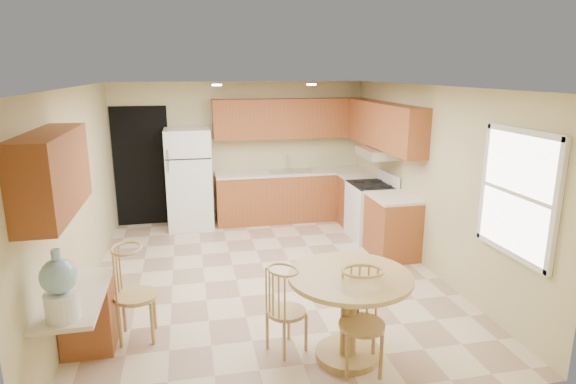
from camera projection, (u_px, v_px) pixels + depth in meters
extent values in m
plane|color=beige|center=(267.00, 277.00, 6.44)|extent=(5.50, 5.50, 0.00)
cube|color=white|center=(265.00, 86.00, 5.83)|extent=(4.50, 5.50, 0.02)
cube|color=#C7BB86|center=(241.00, 152.00, 8.74)|extent=(4.50, 0.02, 2.50)
cube|color=#C7BB86|center=(328.00, 273.00, 3.53)|extent=(4.50, 0.02, 2.50)
cube|color=#C7BB86|center=(78.00, 196.00, 5.68)|extent=(0.02, 5.50, 2.50)
cube|color=#C7BB86|center=(428.00, 178.00, 6.59)|extent=(0.02, 5.50, 2.50)
cube|color=black|center=(142.00, 167.00, 8.42)|extent=(0.90, 0.02, 2.10)
cube|color=#A05428|center=(291.00, 197.00, 8.84)|extent=(2.75, 0.60, 0.87)
cube|color=beige|center=(291.00, 172.00, 8.72)|extent=(2.75, 0.63, 0.04)
cube|color=#A05428|center=(358.00, 202.00, 8.49)|extent=(0.60, 0.59, 0.87)
cube|color=beige|center=(359.00, 177.00, 8.38)|extent=(0.63, 0.59, 0.04)
cube|color=#A05428|center=(392.00, 227.00, 7.11)|extent=(0.60, 0.80, 0.87)
cube|color=beige|center=(394.00, 198.00, 7.00)|extent=(0.63, 0.80, 0.04)
cube|color=#A05428|center=(290.00, 118.00, 8.61)|extent=(2.75, 0.33, 0.70)
cube|color=#A05428|center=(384.00, 125.00, 7.56)|extent=(0.33, 2.42, 0.70)
cube|color=#A05428|center=(53.00, 173.00, 4.05)|extent=(0.33, 1.40, 0.70)
cube|color=silver|center=(290.00, 171.00, 8.71)|extent=(0.78, 0.44, 0.01)
cube|color=silver|center=(378.00, 153.00, 7.62)|extent=(0.50, 0.76, 0.14)
cube|color=#A05428|center=(88.00, 316.00, 4.70)|extent=(0.48, 0.42, 0.72)
cube|color=beige|center=(75.00, 297.00, 4.24)|extent=(0.50, 1.20, 0.04)
cube|color=white|center=(518.00, 194.00, 4.77)|extent=(0.05, 1.00, 1.20)
cube|color=white|center=(525.00, 132.00, 4.62)|extent=(0.05, 1.10, 0.06)
cube|color=white|center=(510.00, 252.00, 4.92)|extent=(0.05, 1.10, 0.06)
cube|color=white|center=(557.00, 209.00, 4.27)|extent=(0.05, 0.06, 1.28)
cube|color=white|center=(485.00, 182.00, 5.27)|extent=(0.05, 0.06, 1.28)
cylinder|color=white|center=(217.00, 85.00, 6.87)|extent=(0.14, 0.14, 0.02)
cylinder|color=white|center=(311.00, 84.00, 7.15)|extent=(0.14, 0.14, 0.02)
cube|color=white|center=(189.00, 179.00, 8.31)|extent=(0.76, 0.71, 1.73)
cube|color=black|center=(188.00, 159.00, 7.87)|extent=(0.75, 0.01, 0.02)
cube|color=silver|center=(168.00, 166.00, 7.82)|extent=(0.03, 0.03, 0.18)
cube|color=silver|center=(168.00, 154.00, 7.77)|extent=(0.03, 0.03, 0.14)
cube|color=white|center=(371.00, 212.00, 7.84)|extent=(0.65, 0.76, 0.90)
cube|color=black|center=(372.00, 185.00, 7.73)|extent=(0.64, 0.75, 0.02)
cube|color=white|center=(388.00, 178.00, 7.76)|extent=(0.06, 0.76, 0.18)
cylinder|color=tan|center=(347.00, 354.00, 4.64)|extent=(0.62, 0.62, 0.07)
cylinder|color=tan|center=(349.00, 318.00, 4.55)|extent=(0.16, 0.16, 0.77)
cylinder|color=tan|center=(350.00, 277.00, 4.45)|extent=(1.16, 1.16, 0.04)
cylinder|color=tan|center=(286.00, 312.00, 4.68)|extent=(0.38, 0.38, 0.04)
cylinder|color=tan|center=(271.00, 325.00, 4.83)|extent=(0.03, 0.03, 0.41)
cylinder|color=tan|center=(297.00, 322.00, 4.88)|extent=(0.03, 0.03, 0.41)
cylinder|color=tan|center=(275.00, 340.00, 4.57)|extent=(0.03, 0.03, 0.41)
cylinder|color=tan|center=(303.00, 337.00, 4.63)|extent=(0.03, 0.03, 0.41)
cylinder|color=tan|center=(362.00, 325.00, 4.35)|extent=(0.42, 0.42, 0.04)
cylinder|color=tan|center=(340.00, 340.00, 4.52)|extent=(0.04, 0.04, 0.45)
cylinder|color=tan|center=(370.00, 337.00, 4.58)|extent=(0.04, 0.04, 0.45)
cylinder|color=tan|center=(351.00, 359.00, 4.23)|extent=(0.04, 0.04, 0.45)
cylinder|color=tan|center=(383.00, 355.00, 4.29)|extent=(0.04, 0.04, 0.45)
cylinder|color=tan|center=(136.00, 296.00, 4.88)|extent=(0.44, 0.44, 0.04)
cylinder|color=tan|center=(124.00, 311.00, 5.05)|extent=(0.04, 0.04, 0.47)
cylinder|color=tan|center=(154.00, 308.00, 5.11)|extent=(0.04, 0.04, 0.47)
cylinder|color=tan|center=(120.00, 326.00, 4.76)|extent=(0.04, 0.04, 0.47)
cylinder|color=tan|center=(152.00, 323.00, 4.82)|extent=(0.04, 0.04, 0.47)
cylinder|color=white|center=(62.00, 306.00, 3.81)|extent=(0.26, 0.26, 0.22)
sphere|color=#8ABCD5|center=(58.00, 276.00, 3.75)|extent=(0.28, 0.28, 0.28)
cylinder|color=#8ABCD5|center=(56.00, 254.00, 3.71)|extent=(0.07, 0.07, 0.08)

